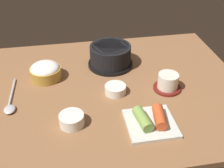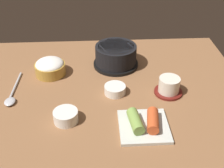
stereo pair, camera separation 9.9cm
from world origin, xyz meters
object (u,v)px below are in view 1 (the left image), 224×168
Objects in this scene: spoon at (10,104)px; kimchi_plate at (151,121)px; side_bowl_near at (72,119)px; rice_bowl at (45,71)px; tea_cup_with_saucer at (168,82)px; banchan_cup_center at (115,89)px; stone_pot at (110,55)px.

kimchi_plate is at bearing -22.07° from spoon.
side_bowl_near is 0.37× the size of spoon.
spoon is (-11.40, -14.24, -2.49)cm from rice_bowl.
tea_cup_with_saucer reaches higher than spoon.
side_bowl_near is at bearing -73.99° from rice_bowl.
rice_bowl reaches higher than kimchi_plate.
spoon is (-34.92, -0.63, -0.99)cm from banchan_cup_center.
kimchi_plate is (30.88, -31.38, -1.53)cm from rice_bowl.
kimchi_plate is at bearing -10.61° from side_bowl_near.
rice_bowl is 44.05cm from kimchi_plate.
rice_bowl reaches higher than banchan_cup_center.
side_bowl_near reaches higher than banchan_cup_center.
tea_cup_with_saucer is 1.32× the size of banchan_cup_center.
rice_bowl is at bearing -168.42° from stone_pot.
banchan_cup_center is 0.50× the size of kimchi_plate.
stone_pot is 25.61cm from rice_bowl.
tea_cup_with_saucer reaches higher than kimchi_plate.
side_bowl_near is (-17.30, -32.19, -2.39)cm from stone_pot.
banchan_cup_center is (-18.33, 0.98, -1.27)cm from tea_cup_with_saucer.
tea_cup_with_saucer is (41.85, -14.58, -0.23)cm from rice_bowl.
rice_bowl is at bearing 106.01° from side_bowl_near.
stone_pot is 2.41× the size of banchan_cup_center.
tea_cup_with_saucer is at bearing -49.58° from stone_pot.
rice_bowl reaches higher than side_bowl_near.
rice_bowl reaches higher than tea_cup_with_saucer.
banchan_cup_center is at bearing -94.72° from stone_pot.
banchan_cup_center is 0.98× the size of side_bowl_near.
tea_cup_with_saucer is at bearing -0.37° from spoon.
stone_pot is at bearing 27.98° from spoon.
side_bowl_near is (7.76, -27.05, -1.17)cm from rice_bowl.
rice_bowl is 18.41cm from spoon.
stone_pot is 1.82× the size of tea_cup_with_saucer.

